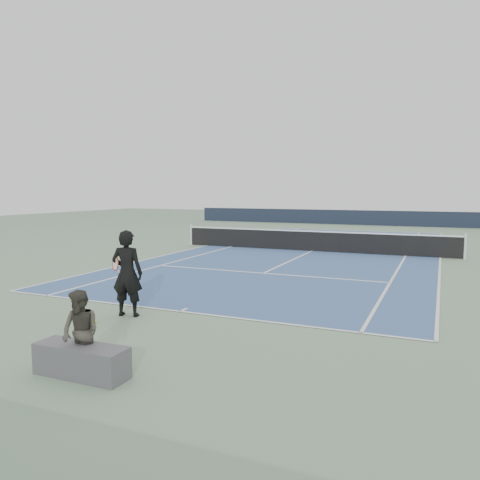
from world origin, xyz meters
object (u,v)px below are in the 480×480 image
at_px(tennis_net, 312,240).
at_px(tennis_player, 127,273).
at_px(spectator_bench, 81,346).
at_px(tennis_ball, 95,322).

xyz_separation_m(tennis_net, tennis_player, (-0.90, -12.64, 0.47)).
distance_m(tennis_net, spectator_bench, 15.75).
relative_size(tennis_net, tennis_player, 6.65).
distance_m(tennis_ball, spectator_bench, 2.94).
bearing_deg(tennis_player, spectator_bench, -64.60).
relative_size(tennis_player, tennis_ball, 27.58).
xyz_separation_m(tennis_net, spectator_bench, (0.57, -15.74, -0.03)).
xyz_separation_m(tennis_net, tennis_ball, (-1.17, -13.41, -0.47)).
bearing_deg(tennis_ball, tennis_player, 70.69).
xyz_separation_m(tennis_ball, spectator_bench, (1.75, -2.33, 0.44)).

